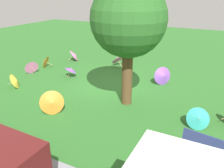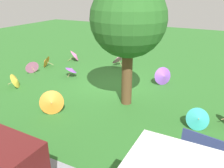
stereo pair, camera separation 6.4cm
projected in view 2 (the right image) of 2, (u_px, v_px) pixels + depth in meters
name	position (u px, v px, depth m)	size (l,w,h in m)	color
ground	(113.00, 87.00, 11.00)	(40.00, 40.00, 0.00)	#2D6B28
park_bench	(213.00, 151.00, 5.92)	(1.66, 0.74, 0.90)	navy
shade_tree	(128.00, 20.00, 8.24)	(2.76, 2.76, 4.68)	brown
parasol_orange_0	(45.00, 61.00, 13.69)	(0.76, 0.79, 0.71)	tan
parasol_purple_0	(164.00, 76.00, 11.09)	(0.92, 0.91, 0.88)	tan
parasol_pink_0	(118.00, 59.00, 13.93)	(0.98, 1.04, 0.77)	tan
parasol_yellow_0	(16.00, 80.00, 10.82)	(0.73, 0.81, 0.70)	tan
parasol_orange_1	(52.00, 103.00, 8.48)	(0.98, 0.98, 0.89)	tan
parasol_pink_2	(75.00, 55.00, 14.94)	(0.94, 0.98, 0.74)	tan
parasol_pink_3	(32.00, 67.00, 12.66)	(0.71, 0.80, 0.73)	tan
parasol_teal_0	(198.00, 119.00, 7.58)	(0.89, 0.77, 0.72)	tan
parasol_purple_1	(71.00, 69.00, 12.11)	(0.87, 0.87, 0.62)	tan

